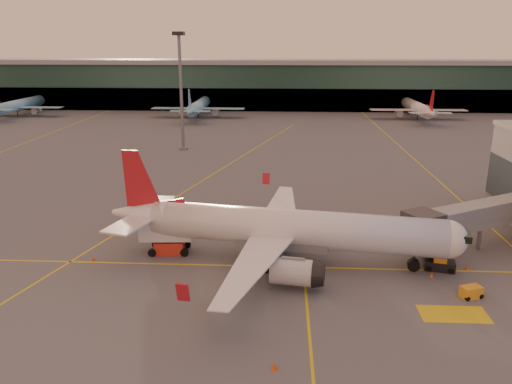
# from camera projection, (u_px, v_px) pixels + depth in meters

# --- Properties ---
(ground) EXTENTS (600.00, 600.00, 0.00)m
(ground) POSITION_uv_depth(u_px,v_px,m) (255.00, 288.00, 49.19)
(ground) COLOR #4C4F54
(ground) RESTS_ON ground
(taxi_markings) EXTENTS (100.12, 173.00, 0.01)m
(taxi_markings) POSITION_uv_depth(u_px,v_px,m) (229.00, 174.00, 92.14)
(taxi_markings) COLOR gold
(taxi_markings) RESTS_ON ground
(terminal) EXTENTS (400.00, 20.00, 17.60)m
(terminal) POSITION_uv_depth(u_px,v_px,m) (277.00, 84.00, 182.35)
(terminal) COLOR #19382D
(terminal) RESTS_ON ground
(mast_west_near) EXTENTS (2.40, 2.40, 25.60)m
(mast_west_near) POSITION_uv_depth(u_px,v_px,m) (181.00, 83.00, 109.13)
(mast_west_near) COLOR slate
(mast_west_near) RESTS_ON ground
(distant_aircraft_row) EXTENTS (225.00, 34.00, 13.00)m
(distant_aircraft_row) POSITION_uv_depth(u_px,v_px,m) (113.00, 116.00, 164.90)
(distant_aircraft_row) COLOR #80C1D7
(distant_aircraft_row) RESTS_ON ground
(main_airplane) EXTENTS (39.02, 35.35, 11.80)m
(main_airplane) POSITION_uv_depth(u_px,v_px,m) (281.00, 229.00, 54.13)
(main_airplane) COLOR white
(main_airplane) RESTS_ON ground
(jet_bridge) EXTENTS (20.84, 13.68, 5.85)m
(jet_bridge) POSITION_uv_depth(u_px,v_px,m) (490.00, 215.00, 57.97)
(jet_bridge) COLOR slate
(jet_bridge) RESTS_ON ground
(catering_truck) EXTENTS (6.04, 2.98, 4.57)m
(catering_truck) POSITION_uv_depth(u_px,v_px,m) (167.00, 231.00, 56.90)
(catering_truck) COLOR red
(catering_truck) RESTS_ON ground
(gpu_cart) EXTENTS (2.25, 1.80, 1.15)m
(gpu_cart) POSITION_uv_depth(u_px,v_px,m) (471.00, 292.00, 47.17)
(gpu_cart) COLOR orange
(gpu_cart) RESTS_ON ground
(pushback_tug) EXTENTS (3.41, 2.33, 1.61)m
(pushback_tug) POSITION_uv_depth(u_px,v_px,m) (440.00, 264.00, 52.99)
(pushback_tug) COLOR black
(pushback_tug) RESTS_ON ground
(cone_nose) EXTENTS (0.41, 0.41, 0.52)m
(cone_nose) POSITION_uv_depth(u_px,v_px,m) (467.00, 267.00, 53.19)
(cone_nose) COLOR #E1480B
(cone_nose) RESTS_ON ground
(cone_tail) EXTENTS (0.38, 0.38, 0.49)m
(cone_tail) POSITION_uv_depth(u_px,v_px,m) (93.00, 258.00, 55.43)
(cone_tail) COLOR #E1480B
(cone_tail) RESTS_ON ground
(cone_wing_right) EXTENTS (0.46, 0.46, 0.58)m
(cone_wing_right) POSITION_uv_depth(u_px,v_px,m) (274.00, 366.00, 36.82)
(cone_wing_right) COLOR #E1480B
(cone_wing_right) RESTS_ON ground
(cone_wing_left) EXTENTS (0.43, 0.43, 0.55)m
(cone_wing_left) POSITION_uv_depth(u_px,v_px,m) (270.00, 207.00, 72.58)
(cone_wing_left) COLOR #E1480B
(cone_wing_left) RESTS_ON ground
(cone_fwd) EXTENTS (0.39, 0.39, 0.50)m
(cone_fwd) POSITION_uv_depth(u_px,v_px,m) (432.00, 275.00, 51.41)
(cone_fwd) COLOR #E1480B
(cone_fwd) RESTS_ON ground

